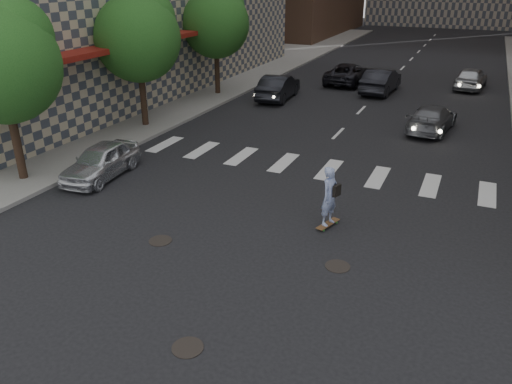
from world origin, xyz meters
TOP-DOWN VIEW (x-y plane):
  - ground at (0.00, 0.00)m, footprint 160.00×160.00m
  - sidewalk_left at (-14.50, 20.00)m, footprint 13.00×80.00m
  - tree_a at (-9.45, 3.14)m, footprint 4.20×4.20m
  - tree_b at (-9.45, 11.14)m, footprint 4.20×4.20m
  - tree_c at (-9.45, 19.14)m, footprint 4.20×4.20m
  - manhole_a at (1.20, -2.50)m, footprint 0.70×0.70m
  - manhole_b at (-2.00, 1.20)m, footprint 0.70×0.70m
  - manhole_c at (3.30, 2.00)m, footprint 0.70×0.70m
  - skateboarder at (2.38, 4.18)m, footprint 0.65×1.05m
  - silver_sedan at (-7.00, 4.60)m, footprint 1.93×4.03m
  - traffic_car_a at (-5.46, 19.55)m, footprint 2.00×4.77m
  - traffic_car_b at (4.17, 16.37)m, footprint 2.35×4.69m
  - traffic_car_c at (-2.64, 26.00)m, footprint 2.56×5.23m
  - traffic_car_d at (5.51, 27.73)m, footprint 2.24×4.59m
  - traffic_car_e at (0.09, 24.00)m, footprint 1.94×4.92m

SIDE VIEW (x-z plane):
  - ground at x=0.00m, z-range 0.00..0.00m
  - manhole_a at x=1.20m, z-range 0.00..0.02m
  - manhole_b at x=-2.00m, z-range 0.00..0.02m
  - manhole_c at x=3.30m, z-range 0.00..0.02m
  - sidewalk_left at x=-14.50m, z-range 0.00..0.15m
  - traffic_car_b at x=4.17m, z-range 0.00..1.31m
  - silver_sedan at x=-7.00m, z-range 0.00..1.33m
  - traffic_car_c at x=-2.64m, z-range 0.00..1.43m
  - traffic_car_d at x=5.51m, z-range 0.00..1.51m
  - traffic_car_a at x=-5.46m, z-range 0.00..1.53m
  - traffic_car_e at x=0.09m, z-range 0.00..1.60m
  - skateboarder at x=2.38m, z-range 0.05..2.07m
  - tree_a at x=-9.45m, z-range 1.35..7.95m
  - tree_b at x=-9.45m, z-range 1.35..7.95m
  - tree_c at x=-9.45m, z-range 1.35..7.95m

